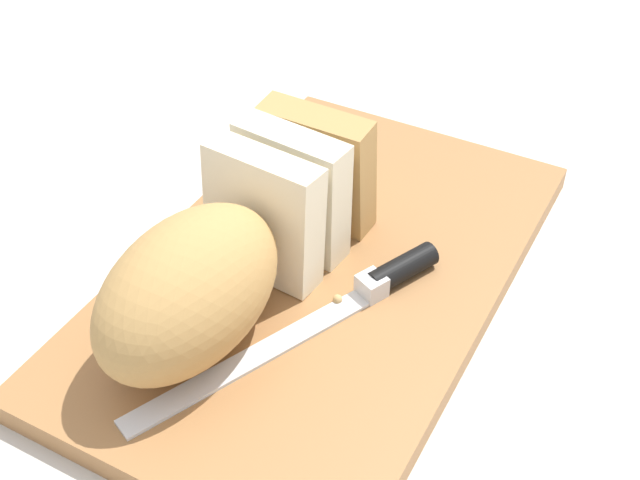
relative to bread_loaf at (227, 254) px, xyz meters
name	(u,v)px	position (x,y,z in m)	size (l,w,h in m)	color
ground_plane	(320,286)	(0.07, -0.04, -0.08)	(3.00, 3.00, 0.00)	beige
cutting_board	(320,277)	(0.07, -0.04, -0.07)	(0.48, 0.29, 0.02)	#9E6B3D
bread_loaf	(227,254)	(0.00, 0.00, 0.00)	(0.29, 0.11, 0.11)	tan
bread_knife	(360,294)	(0.05, -0.09, -0.05)	(0.27, 0.14, 0.02)	silver
crumb_near_knife	(326,234)	(0.11, -0.03, -0.05)	(0.01, 0.01, 0.01)	tan
crumb_near_loaf	(338,299)	(0.04, -0.07, -0.05)	(0.01, 0.01, 0.01)	tan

